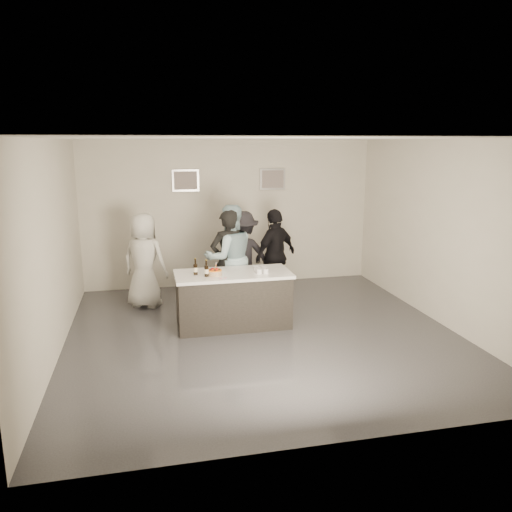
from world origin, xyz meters
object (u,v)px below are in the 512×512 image
object	(u,v)px
cake	(215,273)
person_guest_left	(144,260)
person_main_blue	(230,258)
beer_bottle_a	(195,267)
person_main_black	(228,261)
bar_counter	(233,299)
person_guest_back	(243,256)
beer_bottle_b	(206,268)
person_guest_right	(275,255)

from	to	relation	value
cake	person_guest_left	bearing A→B (deg)	127.02
person_main_blue	person_guest_left	bearing A→B (deg)	-25.71
beer_bottle_a	person_main_black	distance (m)	1.01
bar_counter	person_guest_back	bearing A→B (deg)	72.93
bar_counter	person_main_blue	distance (m)	0.99
bar_counter	beer_bottle_b	size ratio (longest dim) A/B	7.15
cake	person_guest_back	xyz separation A→B (m)	(0.74, 1.50, -0.09)
bar_counter	beer_bottle_b	bearing A→B (deg)	-161.32
beer_bottle_a	person_guest_left	world-z (taller)	person_guest_left
person_guest_left	person_main_black	bearing A→B (deg)	-172.84
person_main_black	beer_bottle_a	bearing A→B (deg)	31.93
bar_counter	person_guest_back	world-z (taller)	person_guest_back
person_main_blue	person_guest_back	bearing A→B (deg)	-129.38
beer_bottle_a	beer_bottle_b	xyz separation A→B (m)	(0.16, -0.14, 0.00)
beer_bottle_b	person_main_blue	xyz separation A→B (m)	(0.54, 1.00, -0.08)
person_guest_back	beer_bottle_b	bearing A→B (deg)	57.12
bar_counter	person_guest_right	distance (m)	1.61
cake	beer_bottle_a	xyz separation A→B (m)	(-0.29, 0.09, 0.09)
beer_bottle_a	beer_bottle_b	bearing A→B (deg)	-41.87
beer_bottle_a	beer_bottle_b	size ratio (longest dim) A/B	1.00
person_main_black	person_main_blue	xyz separation A→B (m)	(0.05, 0.09, 0.04)
cake	person_guest_right	xyz separation A→B (m)	(1.33, 1.28, -0.06)
person_guest_left	beer_bottle_b	bearing A→B (deg)	151.55
bar_counter	person_guest_left	bearing A→B (deg)	136.23
bar_counter	person_main_blue	bearing A→B (deg)	83.77
person_main_black	person_main_blue	bearing A→B (deg)	-136.26
cake	person_guest_back	bearing A→B (deg)	63.73
person_guest_right	beer_bottle_b	bearing A→B (deg)	8.12
beer_bottle_b	person_main_black	xyz separation A→B (m)	(0.49, 0.91, -0.12)
beer_bottle_b	person_guest_right	xyz separation A→B (m)	(1.46, 1.33, -0.16)
person_guest_back	person_guest_left	bearing A→B (deg)	-1.47
beer_bottle_b	person_main_blue	bearing A→B (deg)	61.87
person_guest_left	person_guest_back	world-z (taller)	person_guest_left
beer_bottle_a	person_guest_back	size ratio (longest dim) A/B	0.15
person_guest_left	person_guest_back	bearing A→B (deg)	-149.08
beer_bottle_b	person_main_blue	size ratio (longest dim) A/B	0.14
bar_counter	person_guest_right	bearing A→B (deg)	49.16
person_main_black	person_guest_right	world-z (taller)	person_main_black
person_main_black	bar_counter	bearing A→B (deg)	68.47
cake	person_main_blue	world-z (taller)	person_main_blue
cake	person_guest_right	bearing A→B (deg)	43.90
beer_bottle_a	bar_counter	bearing A→B (deg)	0.89
cake	beer_bottle_b	bearing A→B (deg)	-159.85
cake	beer_bottle_b	size ratio (longest dim) A/B	0.89
cake	person_main_black	world-z (taller)	person_main_black
beer_bottle_a	person_guest_back	bearing A→B (deg)	53.84
bar_counter	person_guest_right	size ratio (longest dim) A/B	1.06
person_main_blue	beer_bottle_a	bearing A→B (deg)	43.48
person_main_black	person_guest_right	size ratio (longest dim) A/B	1.04
cake	person_guest_left	distance (m)	1.80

